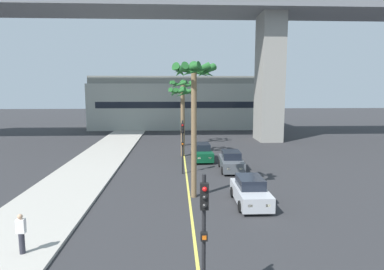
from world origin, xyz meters
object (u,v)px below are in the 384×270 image
car_queue_second (231,162)px  traffic_light_median_near (204,225)px  car_queue_front (250,192)px  palm_tree_far_median (182,98)px  car_queue_third (202,153)px  traffic_light_median_far (183,140)px  pedestrian_mid_block (21,233)px  palm_tree_mid_median (183,94)px  palm_tree_near_median (194,84)px

car_queue_second → traffic_light_median_near: traffic_light_median_near is taller
car_queue_front → palm_tree_far_median: (-3.63, 13.89, 4.96)m
traffic_light_median_near → palm_tree_far_median: (-0.16, 23.12, 2.97)m
car_queue_third → traffic_light_median_near: 21.32m
car_queue_second → palm_tree_far_median: size_ratio=0.61×
traffic_light_median_far → pedestrian_mid_block: (-6.59, -12.61, -1.72)m
car_queue_front → palm_tree_mid_median: size_ratio=0.54×
car_queue_third → palm_tree_near_median: palm_tree_near_median is taller
car_queue_second → car_queue_third: 4.51m
car_queue_second → palm_tree_far_median: palm_tree_far_median is taller
palm_tree_near_median → palm_tree_mid_median: 18.75m
car_queue_second → palm_tree_mid_median: bearing=106.7°
traffic_light_median_far → car_queue_third: bearing=69.1°
traffic_light_median_near → pedestrian_mid_block: (-6.88, 3.60, -1.72)m
traffic_light_median_near → pedestrian_mid_block: traffic_light_median_near is taller
car_queue_second → traffic_light_median_near: bearing=-102.1°
traffic_light_median_near → car_queue_front: bearing=69.4°
car_queue_second → traffic_light_median_near: size_ratio=0.99×
car_queue_front → pedestrian_mid_block: size_ratio=2.53×
palm_tree_far_median → pedestrian_mid_block: size_ratio=4.22×
car_queue_second → car_queue_third: same height
traffic_light_median_near → traffic_light_median_far: same height
traffic_light_median_far → pedestrian_mid_block: bearing=-117.6°
car_queue_front → palm_tree_near_median: bearing=156.9°
car_queue_third → palm_tree_mid_median: (-1.56, 8.15, 5.29)m
car_queue_front → palm_tree_mid_median: bearing=99.7°
car_queue_front → palm_tree_near_median: size_ratio=0.50×
car_queue_third → palm_tree_mid_median: palm_tree_mid_median is taller
palm_tree_mid_median → palm_tree_near_median: bearing=-89.3°
palm_tree_near_median → palm_tree_far_median: (-0.42, 12.52, -1.17)m
car_queue_second → pedestrian_mid_block: bearing=-127.9°
palm_tree_mid_median → traffic_light_median_near: bearing=-90.1°
car_queue_front → traffic_light_median_near: (-3.47, -9.23, 1.99)m
palm_tree_far_median → pedestrian_mid_block: bearing=-109.0°
palm_tree_near_median → palm_tree_far_median: 12.58m
pedestrian_mid_block → palm_tree_mid_median: bearing=74.9°
car_queue_second → palm_tree_far_median: bearing=122.9°
car_queue_third → palm_tree_mid_median: 9.84m
car_queue_second → palm_tree_mid_median: size_ratio=0.55×
car_queue_front → traffic_light_median_near: 10.06m
pedestrian_mid_block → car_queue_front: bearing=28.5°
car_queue_second → traffic_light_median_far: (-3.98, -0.97, 1.99)m
pedestrian_mid_block → car_queue_third: bearing=64.2°
palm_tree_far_median → car_queue_second: bearing=-57.1°
car_queue_third → pedestrian_mid_block: 19.51m
palm_tree_mid_median → pedestrian_mid_block: size_ratio=4.71×
traffic_light_median_near → palm_tree_far_median: size_ratio=0.61×
car_queue_front → palm_tree_far_median: palm_tree_far_median is taller
car_queue_front → car_queue_second: bearing=88.4°
pedestrian_mid_block → traffic_light_median_near: bearing=-27.6°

